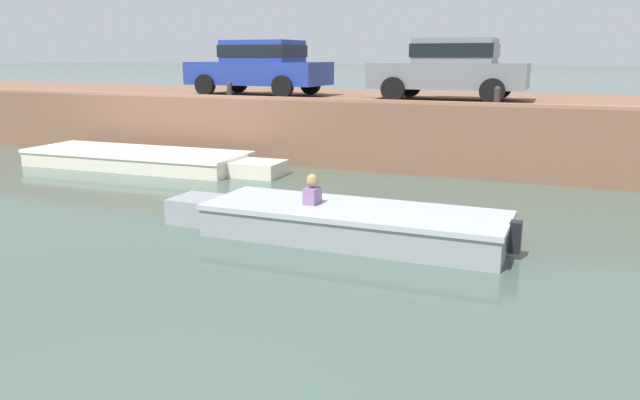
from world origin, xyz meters
The scene contains 9 objects.
ground_plane centered at (0.00, 6.20, 0.00)m, with size 400.00×400.00×0.00m, color #42564C.
far_quay_wall centered at (0.00, 15.41, 0.84)m, with size 60.00×6.00×1.69m, color brown.
far_wall_coping centered at (0.00, 12.53, 1.73)m, with size 60.00×0.24×0.08m, color #9F6C52.
boat_moored_west_cream centered at (-7.71, 10.79, 0.21)m, with size 7.04×2.15×0.43m.
motorboat_passing centered at (-0.85, 6.78, 0.26)m, with size 5.74×1.57×0.99m.
car_leftmost_blue centered at (-6.13, 14.15, 2.54)m, with size 4.05×2.04×1.54m.
car_left_inner_grey centered at (-0.66, 14.15, 2.54)m, with size 3.93×2.08×1.54m.
mooring_bollard_west centered at (-6.28, 12.66, 1.93)m, with size 0.15×0.15×0.45m.
mooring_bollard_mid centered at (0.70, 12.66, 1.93)m, with size 0.15×0.15×0.45m.
Camera 1 is at (2.51, -2.05, 2.80)m, focal length 35.00 mm.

